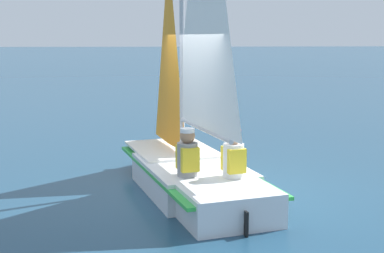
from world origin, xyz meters
name	(u,v)px	position (x,y,z in m)	size (l,w,h in m)	color
ground_plane	(192,192)	(0.00, 0.00, 0.00)	(260.00, 260.00, 0.00)	navy
sailboat_main	(193,145)	(0.03, 0.01, 0.77)	(4.19, 2.37, 5.44)	silver
sailor_helm	(187,165)	(0.75, -0.13, 0.63)	(0.39, 0.36, 1.16)	black
sailor_crew	(233,166)	(0.89, 0.52, 0.63)	(0.39, 0.36, 1.16)	black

